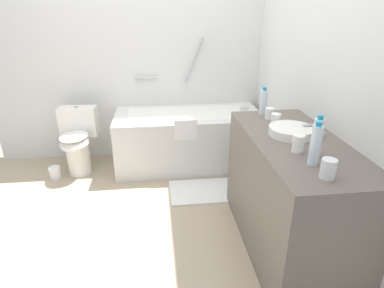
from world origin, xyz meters
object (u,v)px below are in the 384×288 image
at_px(sink_faucet, 316,129).
at_px(drinking_glass_0, 270,114).
at_px(drinking_glass_1, 298,144).
at_px(toilet_paper_roll, 55,173).
at_px(sink_basin, 291,131).
at_px(water_bottle_2, 315,145).
at_px(toilet, 78,140).
at_px(bath_mat, 204,191).
at_px(water_bottle_1, 317,137).
at_px(drinking_glass_2, 328,169).
at_px(bathtub, 189,138).
at_px(water_bottle_0, 263,102).
at_px(drinking_glass_3, 276,120).

relative_size(sink_faucet, drinking_glass_0, 1.82).
xyz_separation_m(sink_faucet, drinking_glass_1, (-0.24, -0.25, 0.02)).
relative_size(sink_faucet, toilet_paper_roll, 1.22).
relative_size(sink_basin, sink_faucet, 1.93).
relative_size(drinking_glass_0, toilet_paper_roll, 0.67).
relative_size(sink_faucet, water_bottle_2, 0.63).
distance_m(toilet, sink_basin, 2.19).
bearing_deg(bath_mat, water_bottle_1, -65.31).
bearing_deg(drinking_glass_2, bathtub, 104.86).
bearing_deg(drinking_glass_1, sink_basin, 75.52).
height_order(drinking_glass_1, drinking_glass_2, same).
bearing_deg(drinking_glass_0, drinking_glass_1, -93.46).
bearing_deg(water_bottle_0, toilet, 153.64).
bearing_deg(sink_basin, drinking_glass_1, -104.48).
relative_size(water_bottle_1, toilet_paper_roll, 1.93).
bearing_deg(drinking_glass_0, toilet_paper_roll, 157.30).
xyz_separation_m(water_bottle_1, drinking_glass_3, (-0.04, 0.51, -0.07)).
height_order(bathtub, sink_faucet, bathtub).
bearing_deg(toilet, toilet_paper_roll, -54.69).
bearing_deg(drinking_glass_0, sink_faucet, -58.94).
xyz_separation_m(water_bottle_2, drinking_glass_0, (0.02, 0.76, -0.07)).
xyz_separation_m(toilet, drinking_glass_0, (1.67, -0.94, 0.52)).
bearing_deg(drinking_glass_3, sink_basin, -79.72).
bearing_deg(toilet, water_bottle_0, 66.36).
bearing_deg(sink_faucet, toilet_paper_roll, 151.70).
bearing_deg(water_bottle_1, drinking_glass_1, 138.12).
bearing_deg(drinking_glass_2, water_bottle_1, 77.07).
height_order(bathtub, drinking_glass_0, bathtub).
distance_m(water_bottle_2, toilet_paper_roll, 2.59).
xyz_separation_m(toilet, sink_basin, (1.70, -1.28, 0.51)).
relative_size(toilet, drinking_glass_2, 6.63).
bearing_deg(sink_faucet, water_bottle_1, -117.39).
xyz_separation_m(drinking_glass_1, drinking_glass_3, (0.03, 0.45, -0.01)).
relative_size(drinking_glass_2, toilet_paper_roll, 0.81).
xyz_separation_m(bath_mat, toilet_paper_roll, (-1.47, 0.43, 0.06)).
bearing_deg(bath_mat, drinking_glass_2, -72.05).
xyz_separation_m(drinking_glass_0, bath_mat, (-0.43, 0.36, -0.87)).
distance_m(toilet, drinking_glass_2, 2.54).
relative_size(sink_basin, bath_mat, 0.46).
relative_size(sink_faucet, drinking_glass_3, 1.76).
distance_m(sink_basin, drinking_glass_3, 0.20).
bearing_deg(drinking_glass_3, bath_mat, 130.09).
relative_size(water_bottle_2, drinking_glass_3, 2.79).
relative_size(drinking_glass_2, bath_mat, 0.16).
bearing_deg(water_bottle_2, bath_mat, 110.10).
bearing_deg(water_bottle_0, drinking_glass_0, -83.98).
distance_m(water_bottle_0, drinking_glass_0, 0.14).
distance_m(bathtub, drinking_glass_3, 1.34).
bearing_deg(bath_mat, water_bottle_2, -69.90).
distance_m(drinking_glass_0, drinking_glass_3, 0.14).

